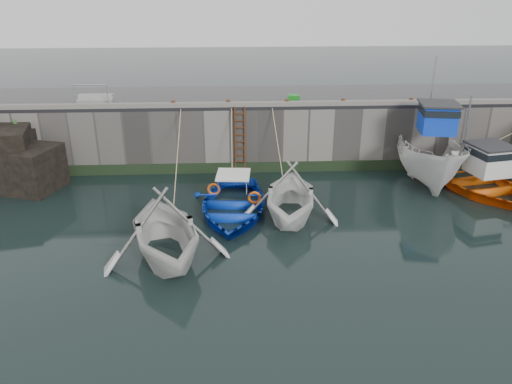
{
  "coord_description": "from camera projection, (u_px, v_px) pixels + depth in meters",
  "views": [
    {
      "loc": [
        -2.39,
        -12.36,
        8.4
      ],
      "look_at": [
        -1.52,
        4.69,
        1.2
      ],
      "focal_mm": 35.0,
      "sensor_mm": 36.0,
      "label": 1
    }
  ],
  "objects": [
    {
      "name": "ground",
      "position": [
        315.0,
        290.0,
        14.76
      ],
      "size": [
        120.0,
        120.0,
        0.0
      ],
      "primitive_type": "plane",
      "color": "black",
      "rests_on": "ground"
    },
    {
      "name": "quay_back",
      "position": [
        278.0,
        127.0,
        25.67
      ],
      "size": [
        30.0,
        5.0,
        3.0
      ],
      "primitive_type": "cube",
      "color": "slate",
      "rests_on": "ground"
    },
    {
      "name": "road_back",
      "position": [
        278.0,
        97.0,
        25.06
      ],
      "size": [
        30.0,
        5.0,
        0.16
      ],
      "primitive_type": "cube",
      "color": "black",
      "rests_on": "quay_back"
    },
    {
      "name": "kerb_back",
      "position": [
        283.0,
        104.0,
        22.83
      ],
      "size": [
        30.0,
        0.3,
        0.2
      ],
      "primitive_type": "cube",
      "color": "slate",
      "rests_on": "road_back"
    },
    {
      "name": "algae_back",
      "position": [
        282.0,
        167.0,
        23.82
      ],
      "size": [
        30.0,
        0.08,
        0.5
      ],
      "primitive_type": "cube",
      "color": "black",
      "rests_on": "ground"
    },
    {
      "name": "ladder",
      "position": [
        240.0,
        141.0,
        23.17
      ],
      "size": [
        0.51,
        0.08,
        3.2
      ],
      "color": "#3F1E0F",
      "rests_on": "ground"
    },
    {
      "name": "boat_near_white",
      "position": [
        167.0,
        257.0,
        16.51
      ],
      "size": [
        5.66,
        6.13,
        2.68
      ],
      "primitive_type": "imported",
      "rotation": [
        0.0,
        0.0,
        0.29
      ],
      "color": "silver",
      "rests_on": "ground"
    },
    {
      "name": "boat_near_white_rope",
      "position": [
        180.0,
        195.0,
        21.28
      ],
      "size": [
        0.04,
        5.95,
        3.1
      ],
      "primitive_type": null,
      "color": "tan",
      "rests_on": "ground"
    },
    {
      "name": "boat_near_blue",
      "position": [
        233.0,
        212.0,
        19.73
      ],
      "size": [
        4.28,
        5.68,
        1.11
      ],
      "primitive_type": "imported",
      "rotation": [
        0.0,
        0.0,
        -0.08
      ],
      "color": "#0C39C2",
      "rests_on": "ground"
    },
    {
      "name": "boat_near_blue_rope",
      "position": [
        232.0,
        180.0,
        22.94
      ],
      "size": [
        0.04,
        3.26,
        3.1
      ],
      "primitive_type": null,
      "color": "tan",
      "rests_on": "ground"
    },
    {
      "name": "boat_near_blacktrim",
      "position": [
        290.0,
        216.0,
        19.37
      ],
      "size": [
        4.69,
        5.24,
        2.48
      ],
      "primitive_type": "imported",
      "rotation": [
        0.0,
        0.0,
        -0.14
      ],
      "color": "silver",
      "rests_on": "ground"
    },
    {
      "name": "boat_near_blacktrim_rope",
      "position": [
        280.0,
        181.0,
        22.81
      ],
      "size": [
        0.04,
        3.59,
        3.1
      ],
      "primitive_type": null,
      "color": "tan",
      "rests_on": "ground"
    },
    {
      "name": "boat_far_white",
      "position": [
        429.0,
        155.0,
        22.69
      ],
      "size": [
        3.82,
        7.42,
        5.73
      ],
      "rotation": [
        0.0,
        0.0,
        -0.17
      ],
      "color": "silver",
      "rests_on": "ground"
    },
    {
      "name": "boat_far_orange",
      "position": [
        476.0,
        180.0,
        21.88
      ],
      "size": [
        5.34,
        6.7,
        4.24
      ],
      "rotation": [
        0.0,
        0.0,
        0.19
      ],
      "color": "orange",
      "rests_on": "ground"
    },
    {
      "name": "fish_crate",
      "position": [
        294.0,
        98.0,
        23.59
      ],
      "size": [
        0.64,
        0.54,
        0.33
      ],
      "primitive_type": "cube",
      "rotation": [
        0.0,
        0.0,
        -0.22
      ],
      "color": "#17811E",
      "rests_on": "road_back"
    },
    {
      "name": "railing",
      "position": [
        95.0,
        98.0,
        23.38
      ],
      "size": [
        1.6,
        1.05,
        1.0
      ],
      "color": "#A5A8AD",
      "rests_on": "road_back"
    },
    {
      "name": "bollard_a",
      "position": [
        173.0,
        104.0,
        22.67
      ],
      "size": [
        0.18,
        0.18,
        0.28
      ],
      "primitive_type": "cylinder",
      "color": "#3F1E0F",
      "rests_on": "road_back"
    },
    {
      "name": "bollard_b",
      "position": [
        228.0,
        103.0,
        22.79
      ],
      "size": [
        0.18,
        0.18,
        0.28
      ],
      "primitive_type": "cylinder",
      "color": "#3F1E0F",
      "rests_on": "road_back"
    },
    {
      "name": "bollard_c",
      "position": [
        287.0,
        102.0,
        22.91
      ],
      "size": [
        0.18,
        0.18,
        0.28
      ],
      "primitive_type": "cylinder",
      "color": "#3F1E0F",
      "rests_on": "road_back"
    },
    {
      "name": "bollard_d",
      "position": [
        343.0,
        102.0,
        23.04
      ],
      "size": [
        0.18,
        0.18,
        0.28
      ],
      "primitive_type": "cylinder",
      "color": "#3F1E0F",
      "rests_on": "road_back"
    },
    {
      "name": "bollard_e",
      "position": [
        411.0,
        101.0,
        23.19
      ],
      "size": [
        0.18,
        0.18,
        0.28
      ],
      "primitive_type": "cylinder",
      "color": "#3F1E0F",
      "rests_on": "road_back"
    }
  ]
}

